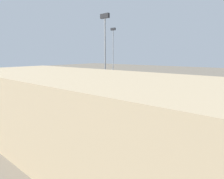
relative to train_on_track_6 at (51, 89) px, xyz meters
The scene contains 15 objects.
ground_plane 23.90m from the train_on_track_6, 140.97° to the right, with size 400.00×400.00×0.00m, color #756B5B.
track_bed_0 35.30m from the train_on_track_6, 121.66° to the right, with size 140.00×2.80×0.12m, color #4C443D.
track_bed_1 31.16m from the train_on_track_6, 126.50° to the right, with size 140.00×2.80×0.12m, color #3D3833.
track_bed_2 27.31m from the train_on_track_6, 132.77° to the right, with size 140.00×2.80×0.12m, color #3D3833.
track_bed_3 23.90m from the train_on_track_6, 140.97° to the right, with size 140.00×2.80×0.12m, color #3D3833.
track_bed_4 21.12m from the train_on_track_6, 151.61° to the right, with size 140.00×2.80×0.12m, color #4C443D.
track_bed_5 19.26m from the train_on_track_6, 164.88° to the right, with size 140.00×2.80×0.12m, color #4C443D.
track_bed_6 18.60m from the train_on_track_6, behind, with size 140.00×2.80×0.12m, color #4C443D.
train_on_track_6 is the anchor object (origin of this frame).
train_on_track_0 39.87m from the train_on_track_6, 131.20° to the right, with size 95.60×3.06×3.80m.
train_on_track_1 28.90m from the train_on_track_6, 120.11° to the right, with size 139.00×3.00×4.40m.
train_on_track_5 19.47m from the train_on_track_6, 165.12° to the right, with size 71.40×3.06×5.00m.
light_mast_0 37.86m from the train_on_track_6, 98.73° to the right, with size 2.80×0.70×28.62m.
light_mast_1 34.04m from the train_on_track_6, behind, with size 2.80×0.70×26.08m.
maintenance_shed 45.78m from the train_on_track_6, 151.51° to the left, with size 49.06×19.60×12.26m, color tan.
Camera 1 is at (-45.62, 56.20, 15.21)m, focal length 29.31 mm.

